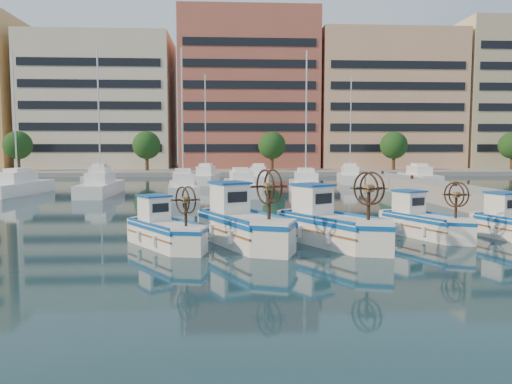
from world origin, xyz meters
The scene contains 8 objects.
ground centered at (0.00, 0.00, 0.00)m, with size 300.00×300.00×0.00m, color #193A43.
quay centered at (13.00, 8.00, 0.60)m, with size 3.00×60.00×1.20m, color gray.
waterfront centered at (9.23, 65.04, 11.10)m, with size 180.00×40.00×25.60m.
yacht_marina centered at (-2.75, 27.58, 0.53)m, with size 40.51×22.92×11.50m.
fishing_boat_a centered at (-4.81, 0.23, 0.66)m, with size 3.36×3.93×2.41m.
fishing_boat_b centered at (-1.82, 0.53, 0.83)m, with size 3.77×5.00×3.02m.
fishing_boat_c centered at (1.63, 0.33, 0.80)m, with size 3.90×4.81×2.92m.
fishing_boat_d centered at (5.95, 1.77, 0.67)m, with size 2.95×4.02×2.42m.
Camera 1 is at (-2.37, -18.85, 3.74)m, focal length 35.00 mm.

